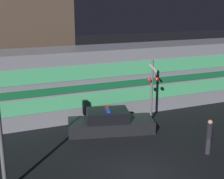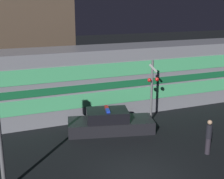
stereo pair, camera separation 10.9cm
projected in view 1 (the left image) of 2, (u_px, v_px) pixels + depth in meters
The scene contains 6 objects.
ground_plane at pixel (141, 178), 13.24m from camera, with size 120.00×120.00×0.00m, color black.
train at pixel (113, 79), 21.19m from camera, with size 22.38×3.10×4.42m.
police_car at pixel (110, 123), 17.97m from camera, with size 5.16×2.92×1.42m.
pedestrian at pixel (209, 136), 15.18m from camera, with size 0.30×0.30×1.77m.
crossing_signal_near at pixel (152, 88), 19.08m from camera, with size 0.76×0.33×3.89m.
building_left at pixel (9, 35), 25.90m from camera, with size 9.91×5.10×9.25m.
Camera 1 is at (-5.62, -10.40, 7.16)m, focal length 50.00 mm.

